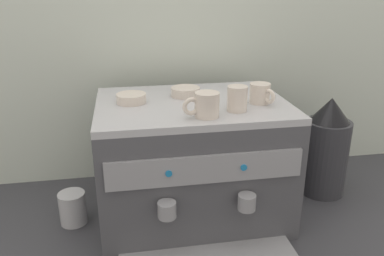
{
  "coord_description": "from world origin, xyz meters",
  "views": [
    {
      "loc": [
        -0.23,
        -1.27,
        0.83
      ],
      "look_at": [
        0.0,
        0.0,
        0.34
      ],
      "focal_mm": 36.66,
      "sensor_mm": 36.0,
      "label": 1
    }
  ],
  "objects_px": {
    "espresso_machine": "(192,160)",
    "ceramic_bowl_0": "(185,92)",
    "ceramic_cup_2": "(206,105)",
    "ceramic_cup_1": "(237,98)",
    "ceramic_cup_0": "(261,94)",
    "milk_pitcher": "(73,208)",
    "coffee_grinder": "(326,149)",
    "ceramic_bowl_1": "(131,98)"
  },
  "relations": [
    {
      "from": "ceramic_bowl_0",
      "to": "milk_pitcher",
      "type": "height_order",
      "value": "ceramic_bowl_0"
    },
    {
      "from": "espresso_machine",
      "to": "milk_pitcher",
      "type": "relative_size",
      "value": 5.51
    },
    {
      "from": "ceramic_cup_0",
      "to": "ceramic_bowl_0",
      "type": "bearing_deg",
      "value": 151.13
    },
    {
      "from": "ceramic_cup_0",
      "to": "ceramic_cup_1",
      "type": "height_order",
      "value": "ceramic_cup_1"
    },
    {
      "from": "ceramic_cup_0",
      "to": "coffee_grinder",
      "type": "relative_size",
      "value": 0.25
    },
    {
      "from": "ceramic_cup_0",
      "to": "milk_pitcher",
      "type": "xyz_separation_m",
      "value": [
        -0.66,
        0.06,
        -0.41
      ]
    },
    {
      "from": "ceramic_bowl_0",
      "to": "ceramic_cup_0",
      "type": "bearing_deg",
      "value": -28.87
    },
    {
      "from": "coffee_grinder",
      "to": "ceramic_bowl_0",
      "type": "bearing_deg",
      "value": 178.19
    },
    {
      "from": "ceramic_bowl_0",
      "to": "coffee_grinder",
      "type": "distance_m",
      "value": 0.62
    },
    {
      "from": "ceramic_cup_0",
      "to": "ceramic_bowl_1",
      "type": "distance_m",
      "value": 0.44
    },
    {
      "from": "ceramic_bowl_0",
      "to": "milk_pitcher",
      "type": "relative_size",
      "value": 0.88
    },
    {
      "from": "ceramic_cup_0",
      "to": "coffee_grinder",
      "type": "xyz_separation_m",
      "value": [
        0.33,
        0.11,
        -0.28
      ]
    },
    {
      "from": "ceramic_cup_0",
      "to": "milk_pitcher",
      "type": "bearing_deg",
      "value": 175.01
    },
    {
      "from": "espresso_machine",
      "to": "ceramic_cup_1",
      "type": "height_order",
      "value": "ceramic_cup_1"
    },
    {
      "from": "milk_pitcher",
      "to": "ceramic_cup_2",
      "type": "bearing_deg",
      "value": -20.05
    },
    {
      "from": "espresso_machine",
      "to": "ceramic_bowl_1",
      "type": "xyz_separation_m",
      "value": [
        -0.2,
        0.03,
        0.23
      ]
    },
    {
      "from": "ceramic_cup_2",
      "to": "coffee_grinder",
      "type": "distance_m",
      "value": 0.65
    },
    {
      "from": "ceramic_cup_2",
      "to": "milk_pitcher",
      "type": "bearing_deg",
      "value": 159.95
    },
    {
      "from": "ceramic_cup_2",
      "to": "coffee_grinder",
      "type": "bearing_deg",
      "value": 21.84
    },
    {
      "from": "ceramic_cup_0",
      "to": "ceramic_bowl_0",
      "type": "height_order",
      "value": "ceramic_cup_0"
    },
    {
      "from": "ceramic_cup_2",
      "to": "ceramic_bowl_0",
      "type": "height_order",
      "value": "ceramic_cup_2"
    },
    {
      "from": "ceramic_cup_2",
      "to": "espresso_machine",
      "type": "bearing_deg",
      "value": 94.48
    },
    {
      "from": "ceramic_cup_2",
      "to": "ceramic_cup_1",
      "type": "bearing_deg",
      "value": 22.25
    },
    {
      "from": "ceramic_bowl_0",
      "to": "ceramic_bowl_1",
      "type": "xyz_separation_m",
      "value": [
        -0.19,
        -0.05,
        -0.0
      ]
    },
    {
      "from": "ceramic_bowl_1",
      "to": "coffee_grinder",
      "type": "relative_size",
      "value": 0.25
    },
    {
      "from": "espresso_machine",
      "to": "ceramic_cup_1",
      "type": "xyz_separation_m",
      "value": [
        0.12,
        -0.11,
        0.26
      ]
    },
    {
      "from": "ceramic_cup_1",
      "to": "ceramic_bowl_0",
      "type": "distance_m",
      "value": 0.23
    },
    {
      "from": "ceramic_cup_1",
      "to": "ceramic_bowl_1",
      "type": "distance_m",
      "value": 0.36
    },
    {
      "from": "espresso_machine",
      "to": "ceramic_cup_2",
      "type": "bearing_deg",
      "value": -85.52
    },
    {
      "from": "ceramic_cup_1",
      "to": "ceramic_bowl_1",
      "type": "bearing_deg",
      "value": 156.4
    },
    {
      "from": "ceramic_cup_0",
      "to": "ceramic_cup_1",
      "type": "relative_size",
      "value": 0.96
    },
    {
      "from": "espresso_machine",
      "to": "ceramic_bowl_0",
      "type": "bearing_deg",
      "value": 98.24
    },
    {
      "from": "ceramic_cup_1",
      "to": "ceramic_bowl_1",
      "type": "height_order",
      "value": "ceramic_cup_1"
    },
    {
      "from": "ceramic_cup_0",
      "to": "ceramic_bowl_0",
      "type": "xyz_separation_m",
      "value": [
        -0.23,
        0.13,
        -0.02
      ]
    },
    {
      "from": "ceramic_cup_0",
      "to": "ceramic_cup_1",
      "type": "distance_m",
      "value": 0.12
    },
    {
      "from": "espresso_machine",
      "to": "ceramic_bowl_0",
      "type": "relative_size",
      "value": 6.27
    },
    {
      "from": "ceramic_cup_1",
      "to": "ceramic_cup_2",
      "type": "xyz_separation_m",
      "value": [
        -0.11,
        -0.05,
        -0.0
      ]
    },
    {
      "from": "ceramic_cup_0",
      "to": "milk_pitcher",
      "type": "height_order",
      "value": "ceramic_cup_0"
    },
    {
      "from": "espresso_machine",
      "to": "ceramic_cup_0",
      "type": "height_order",
      "value": "ceramic_cup_0"
    },
    {
      "from": "espresso_machine",
      "to": "ceramic_cup_2",
      "type": "relative_size",
      "value": 5.61
    },
    {
      "from": "coffee_grinder",
      "to": "ceramic_cup_1",
      "type": "bearing_deg",
      "value": -158.26
    },
    {
      "from": "ceramic_cup_0",
      "to": "ceramic_bowl_0",
      "type": "relative_size",
      "value": 0.99
    }
  ]
}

